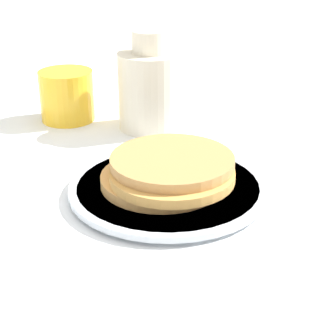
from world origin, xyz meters
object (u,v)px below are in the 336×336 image
(juice_glass, at_px, (67,96))
(pancake_stack, at_px, (168,171))
(plate, at_px, (168,188))
(cream_jug, at_px, (151,87))

(juice_glass, bearing_deg, pancake_stack, 176.10)
(plate, xyz_separation_m, pancake_stack, (-0.00, 0.00, 0.02))
(plate, height_order, juice_glass, juice_glass)
(plate, relative_size, juice_glass, 2.77)
(plate, height_order, cream_jug, cream_jug)
(pancake_stack, xyz_separation_m, juice_glass, (0.29, -0.02, 0.01))
(plate, distance_m, pancake_stack, 0.02)
(pancake_stack, bearing_deg, plate, -35.91)
(juice_glass, bearing_deg, plate, 176.24)
(plate, bearing_deg, cream_jug, -29.02)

